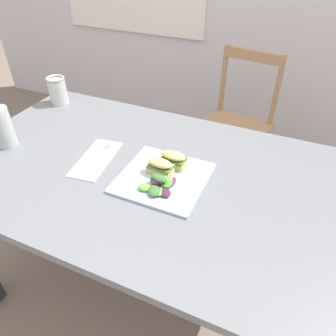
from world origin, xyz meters
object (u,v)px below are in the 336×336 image
(dining_table, at_px, (141,192))
(plate_lunch, at_px, (163,178))
(sandwich_half_back, at_px, (173,159))
(mason_jar_iced_tea, at_px, (58,92))
(bottle_cold_brew, at_px, (3,128))
(sandwich_half_front, at_px, (160,166))
(chair_wooden_far, at_px, (235,125))
(fork_on_napkin, at_px, (98,156))

(dining_table, height_order, plate_lunch, plate_lunch)
(sandwich_half_back, bearing_deg, mason_jar_iced_tea, 160.38)
(dining_table, xyz_separation_m, bottle_cold_brew, (-0.54, -0.08, 0.19))
(bottle_cold_brew, bearing_deg, dining_table, 8.23)
(plate_lunch, bearing_deg, sandwich_half_front, 139.99)
(chair_wooden_far, height_order, bottle_cold_brew, bottle_cold_brew)
(chair_wooden_far, height_order, sandwich_half_front, chair_wooden_far)
(plate_lunch, xyz_separation_m, mason_jar_iced_tea, (-0.71, 0.33, 0.05))
(mason_jar_iced_tea, bearing_deg, dining_table, -26.98)
(fork_on_napkin, xyz_separation_m, mason_jar_iced_tea, (-0.43, 0.31, 0.05))
(mason_jar_iced_tea, bearing_deg, sandwich_half_back, -19.62)
(mason_jar_iced_tea, bearing_deg, sandwich_half_front, -24.41)
(bottle_cold_brew, bearing_deg, fork_on_napkin, 11.66)
(plate_lunch, relative_size, bottle_cold_brew, 1.40)
(dining_table, bearing_deg, fork_on_napkin, -179.38)
(plate_lunch, distance_m, sandwich_half_front, 0.04)
(plate_lunch, relative_size, sandwich_half_front, 3.09)
(dining_table, bearing_deg, sandwich_half_back, 24.55)
(dining_table, relative_size, sandwich_half_back, 15.13)
(dining_table, relative_size, fork_on_napkin, 7.60)
(dining_table, xyz_separation_m, fork_on_napkin, (-0.17, -0.00, 0.12))
(plate_lunch, relative_size, mason_jar_iced_tea, 2.22)
(fork_on_napkin, bearing_deg, sandwich_half_back, 10.63)
(sandwich_half_back, bearing_deg, sandwich_half_front, -112.13)
(plate_lunch, bearing_deg, chair_wooden_far, 87.75)
(sandwich_half_back, height_order, mason_jar_iced_tea, mason_jar_iced_tea)
(plate_lunch, bearing_deg, fork_on_napkin, 175.82)
(fork_on_napkin, relative_size, mason_jar_iced_tea, 1.43)
(fork_on_napkin, bearing_deg, bottle_cold_brew, -168.34)
(fork_on_napkin, height_order, mason_jar_iced_tea, mason_jar_iced_tea)
(chair_wooden_far, xyz_separation_m, mason_jar_iced_tea, (-0.75, -0.65, 0.35))
(chair_wooden_far, relative_size, fork_on_napkin, 4.68)
(plate_lunch, height_order, sandwich_half_back, sandwich_half_back)
(fork_on_napkin, relative_size, bottle_cold_brew, 0.90)
(sandwich_half_back, distance_m, bottle_cold_brew, 0.67)
(sandwich_half_front, relative_size, bottle_cold_brew, 0.45)
(sandwich_half_front, height_order, bottle_cold_brew, bottle_cold_brew)
(sandwich_half_front, relative_size, fork_on_napkin, 0.50)
(dining_table, height_order, sandwich_half_back, sandwich_half_back)
(sandwich_half_front, bearing_deg, plate_lunch, -40.01)
(chair_wooden_far, relative_size, sandwich_half_front, 9.32)
(fork_on_napkin, xyz_separation_m, bottle_cold_brew, (-0.37, -0.08, 0.07))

